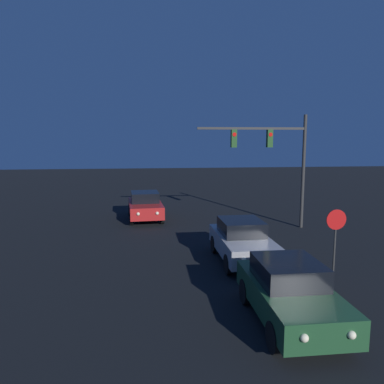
{
  "coord_description": "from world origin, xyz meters",
  "views": [
    {
      "loc": [
        -1.6,
        0.71,
        4.76
      ],
      "look_at": [
        0.0,
        14.5,
        2.75
      ],
      "focal_mm": 35.0,
      "sensor_mm": 36.0,
      "label": 1
    }
  ],
  "objects_px": {
    "car_near": "(290,292)",
    "stop_sign": "(336,230)",
    "car_mid": "(242,241)",
    "traffic_signal_mast": "(276,152)",
    "car_far": "(145,206)"
  },
  "relations": [
    {
      "from": "car_near",
      "to": "stop_sign",
      "type": "xyz_separation_m",
      "value": [
        2.75,
        2.99,
        0.82
      ]
    },
    {
      "from": "car_mid",
      "to": "stop_sign",
      "type": "relative_size",
      "value": 1.78
    },
    {
      "from": "traffic_signal_mast",
      "to": "stop_sign",
      "type": "distance_m",
      "value": 7.4
    },
    {
      "from": "car_near",
      "to": "car_mid",
      "type": "xyz_separation_m",
      "value": [
        -0.02,
        4.91,
        0.0
      ]
    },
    {
      "from": "car_mid",
      "to": "traffic_signal_mast",
      "type": "bearing_deg",
      "value": -121.84
    },
    {
      "from": "traffic_signal_mast",
      "to": "stop_sign",
      "type": "xyz_separation_m",
      "value": [
        -0.25,
        -7.01,
        -2.37
      ]
    },
    {
      "from": "car_far",
      "to": "stop_sign",
      "type": "bearing_deg",
      "value": 119.25
    },
    {
      "from": "car_mid",
      "to": "traffic_signal_mast",
      "type": "relative_size",
      "value": 0.71
    },
    {
      "from": "car_mid",
      "to": "stop_sign",
      "type": "xyz_separation_m",
      "value": [
        2.77,
        -1.92,
        0.82
      ]
    },
    {
      "from": "car_mid",
      "to": "traffic_signal_mast",
      "type": "height_order",
      "value": "traffic_signal_mast"
    },
    {
      "from": "stop_sign",
      "to": "traffic_signal_mast",
      "type": "bearing_deg",
      "value": 87.93
    },
    {
      "from": "stop_sign",
      "to": "car_mid",
      "type": "bearing_deg",
      "value": 145.27
    },
    {
      "from": "car_near",
      "to": "traffic_signal_mast",
      "type": "distance_m",
      "value": 10.92
    },
    {
      "from": "car_near",
      "to": "car_mid",
      "type": "bearing_deg",
      "value": -89.7
    },
    {
      "from": "car_mid",
      "to": "stop_sign",
      "type": "bearing_deg",
      "value": 144.18
    }
  ]
}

